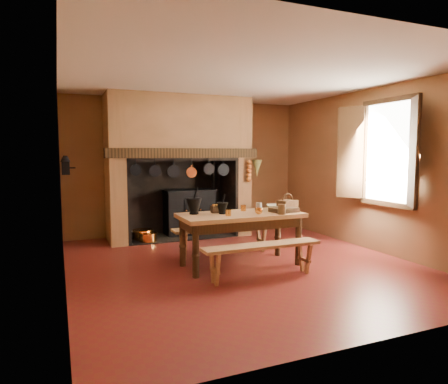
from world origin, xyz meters
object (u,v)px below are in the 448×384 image
object	(u,v)px
mixing_bowl	(276,207)
work_table	(241,222)
bench_front	(262,253)
wicker_basket	(287,205)
coffee_grinder	(215,209)
iron_range	(190,211)

from	to	relation	value
mixing_bowl	work_table	bearing A→B (deg)	-168.64
bench_front	wicker_basket	distance (m)	1.20
coffee_grinder	bench_front	bearing A→B (deg)	-66.10
mixing_bowl	wicker_basket	size ratio (longest dim) A/B	0.97
iron_range	wicker_basket	xyz separation A→B (m)	(0.82, -2.49, 0.40)
mixing_bowl	coffee_grinder	bearing A→B (deg)	176.91
work_table	bench_front	world-z (taller)	work_table
wicker_basket	work_table	bearing A→B (deg)	167.99
iron_range	bench_front	bearing A→B (deg)	-89.98
work_table	mixing_bowl	size ratio (longest dim) A/B	5.86
work_table	coffee_grinder	distance (m)	0.43
coffee_grinder	wicker_basket	bearing A→B (deg)	-5.79
iron_range	coffee_grinder	world-z (taller)	iron_range
work_table	coffee_grinder	xyz separation A→B (m)	(-0.34, 0.19, 0.19)
bench_front	work_table	bearing A→B (deg)	90.00
bench_front	mixing_bowl	distance (m)	1.17
coffee_grinder	work_table	bearing A→B (deg)	-27.20
work_table	bench_front	bearing A→B (deg)	-90.00
work_table	wicker_basket	size ratio (longest dim) A/B	5.71
iron_range	mixing_bowl	world-z (taller)	iron_range
iron_range	coffee_grinder	xyz separation A→B (m)	(-0.34, -2.32, 0.37)
iron_range	work_table	size ratio (longest dim) A/B	0.87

